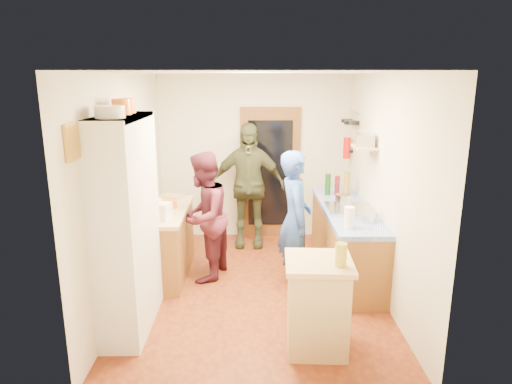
{
  "coord_description": "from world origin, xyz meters",
  "views": [
    {
      "loc": [
        -0.04,
        -5.19,
        2.56
      ],
      "look_at": [
        0.01,
        0.15,
        1.2
      ],
      "focal_mm": 32.0,
      "sensor_mm": 36.0,
      "label": 1
    }
  ],
  "objects_px": {
    "island_base": "(317,307)",
    "right_counter_base": "(345,242)",
    "person_left": "(207,216)",
    "person_hob": "(298,219)",
    "person_back": "(249,186)",
    "hutch_body": "(128,225)"
  },
  "relations": [
    {
      "from": "person_hob",
      "to": "person_left",
      "type": "xyz_separation_m",
      "value": [
        -1.14,
        0.22,
        -0.02
      ]
    },
    {
      "from": "person_hob",
      "to": "person_back",
      "type": "xyz_separation_m",
      "value": [
        -0.61,
        1.38,
        0.1
      ]
    },
    {
      "from": "person_left",
      "to": "hutch_body",
      "type": "bearing_deg",
      "value": -15.0
    },
    {
      "from": "right_counter_base",
      "to": "person_left",
      "type": "distance_m",
      "value": 1.86
    },
    {
      "from": "right_counter_base",
      "to": "person_left",
      "type": "bearing_deg",
      "value": -175.97
    },
    {
      "from": "right_counter_base",
      "to": "island_base",
      "type": "bearing_deg",
      "value": -109.31
    },
    {
      "from": "hutch_body",
      "to": "person_left",
      "type": "height_order",
      "value": "hutch_body"
    },
    {
      "from": "island_base",
      "to": "person_back",
      "type": "distance_m",
      "value": 2.93
    },
    {
      "from": "island_base",
      "to": "person_left",
      "type": "xyz_separation_m",
      "value": [
        -1.19,
        1.64,
        0.4
      ]
    },
    {
      "from": "island_base",
      "to": "person_left",
      "type": "distance_m",
      "value": 2.07
    },
    {
      "from": "hutch_body",
      "to": "person_back",
      "type": "bearing_deg",
      "value": 62.59
    },
    {
      "from": "person_hob",
      "to": "person_left",
      "type": "height_order",
      "value": "person_hob"
    },
    {
      "from": "person_hob",
      "to": "island_base",
      "type": "bearing_deg",
      "value": 179.95
    },
    {
      "from": "hutch_body",
      "to": "island_base",
      "type": "relative_size",
      "value": 2.56
    },
    {
      "from": "hutch_body",
      "to": "person_hob",
      "type": "distance_m",
      "value": 2.07
    },
    {
      "from": "island_base",
      "to": "person_left",
      "type": "relative_size",
      "value": 0.52
    },
    {
      "from": "person_hob",
      "to": "person_back",
      "type": "bearing_deg",
      "value": 21.69
    },
    {
      "from": "hutch_body",
      "to": "island_base",
      "type": "distance_m",
      "value": 2.05
    },
    {
      "from": "island_base",
      "to": "right_counter_base",
      "type": "bearing_deg",
      "value": 70.69
    },
    {
      "from": "person_back",
      "to": "island_base",
      "type": "bearing_deg",
      "value": -74.49
    },
    {
      "from": "right_counter_base",
      "to": "island_base",
      "type": "height_order",
      "value": "island_base"
    },
    {
      "from": "island_base",
      "to": "person_hob",
      "type": "height_order",
      "value": "person_hob"
    }
  ]
}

